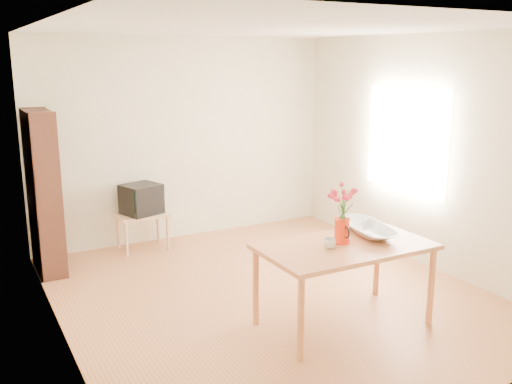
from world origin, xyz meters
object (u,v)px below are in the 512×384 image
mug (330,243)px  television (141,198)px  table (345,253)px  pitcher (342,232)px  bowl (369,208)px

mug → television: (-0.76, 2.89, -0.15)m
table → mug: 0.22m
mug → pitcher: bearing=-176.9°
pitcher → mug: bearing=-150.2°
table → bowl: size_ratio=2.92×
bowl → television: bowl is taller
television → bowl: bearing=-82.7°
mug → television: mug is taller
bowl → television: bearing=116.0°
pitcher → table: bearing=-79.6°
table → bowl: 0.52m
table → pitcher: 0.19m
table → television: 3.02m
mug → bowl: bearing=178.8°
pitcher → bowl: bowl is taller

